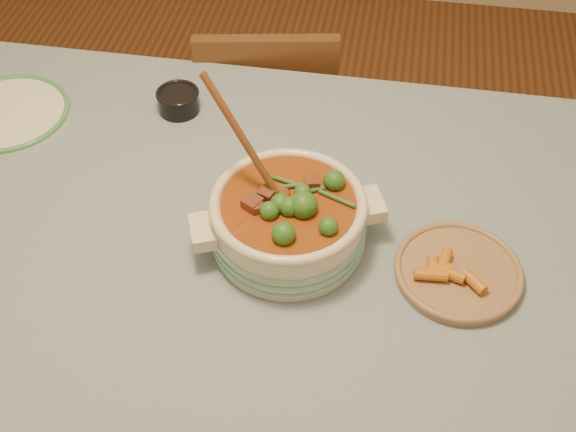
# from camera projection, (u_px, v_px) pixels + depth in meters

# --- Properties ---
(floor) EXTENTS (4.50, 4.50, 0.00)m
(floor) POSITION_uv_depth(u_px,v_px,m) (245.00, 402.00, 2.04)
(floor) COLOR #492914
(floor) RESTS_ON ground
(dining_table) EXTENTS (1.68, 1.08, 0.76)m
(dining_table) POSITION_uv_depth(u_px,v_px,m) (231.00, 251.00, 1.56)
(dining_table) COLOR brown
(dining_table) RESTS_ON floor
(stew_casserole) EXTENTS (0.38, 0.38, 0.36)m
(stew_casserole) POSITION_uv_depth(u_px,v_px,m) (288.00, 217.00, 1.40)
(stew_casserole) COLOR beige
(stew_casserole) RESTS_ON dining_table
(white_plate) EXTENTS (0.37, 0.37, 0.03)m
(white_plate) POSITION_uv_depth(u_px,v_px,m) (8.00, 114.00, 1.71)
(white_plate) COLOR silver
(white_plate) RESTS_ON dining_table
(condiment_bowl) EXTENTS (0.11, 0.11, 0.05)m
(condiment_bowl) POSITION_uv_depth(u_px,v_px,m) (178.00, 100.00, 1.72)
(condiment_bowl) COLOR black
(condiment_bowl) RESTS_ON dining_table
(fried_plate) EXTENTS (0.28, 0.28, 0.04)m
(fried_plate) POSITION_uv_depth(u_px,v_px,m) (458.00, 270.00, 1.38)
(fried_plate) COLOR #9B7856
(fried_plate) RESTS_ON dining_table
(chair_far) EXTENTS (0.44, 0.44, 0.82)m
(chair_far) POSITION_uv_depth(u_px,v_px,m) (269.00, 121.00, 2.17)
(chair_far) COLOR brown
(chair_far) RESTS_ON floor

